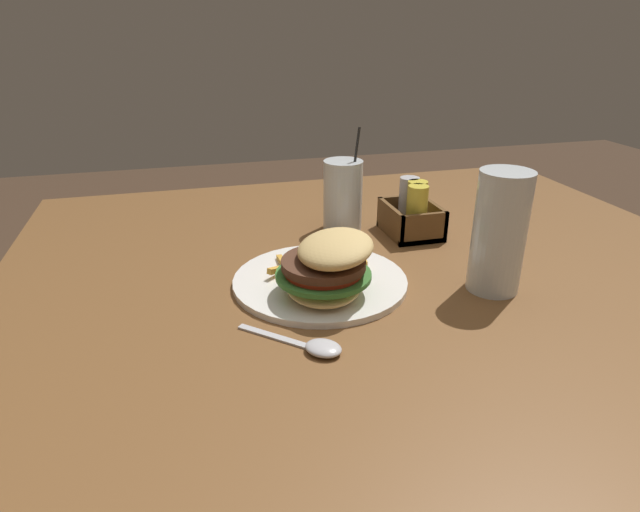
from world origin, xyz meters
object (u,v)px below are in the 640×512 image
object	(u,v)px
juice_glass	(343,198)
spoon	(317,347)
condiment_caddy	(412,214)
beer_glass	(499,236)
meal_plate_near	(324,271)

from	to	relation	value
juice_glass	spoon	xyz separation A→B (m)	(0.40, -0.15, -0.06)
juice_glass	condiment_caddy	bearing A→B (deg)	63.24
beer_glass	spoon	size ratio (longest dim) A/B	1.46
beer_glass	juice_glass	distance (m)	0.34
spoon	condiment_caddy	distance (m)	0.44
beer_glass	condiment_caddy	world-z (taller)	beer_glass
juice_glass	condiment_caddy	xyz separation A→B (m)	(0.06, 0.12, -0.02)
juice_glass	spoon	size ratio (longest dim) A/B	1.57
beer_glass	condiment_caddy	bearing A→B (deg)	-174.12
spoon	juice_glass	bearing A→B (deg)	111.92
meal_plate_near	beer_glass	bearing A→B (deg)	78.53
beer_glass	spoon	world-z (taller)	beer_glass
juice_glass	meal_plate_near	bearing A→B (deg)	-22.72
juice_glass	condiment_caddy	world-z (taller)	juice_glass
meal_plate_near	juice_glass	distance (m)	0.27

